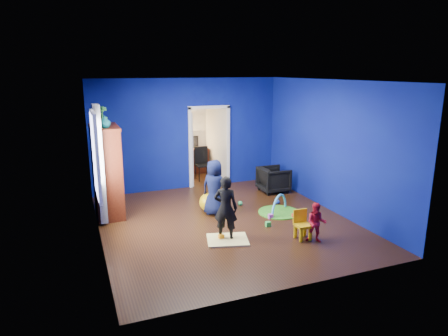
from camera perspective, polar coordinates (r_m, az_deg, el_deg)
name	(u,v)px	position (r m, az deg, el deg)	size (l,w,h in m)	color
floor	(226,222)	(8.42, 0.22, -7.76)	(5.00, 5.50, 0.01)	black
ceiling	(226,80)	(7.83, 0.24, 12.39)	(5.00, 5.50, 0.01)	white
wall_back	(187,134)	(10.56, -5.24, 4.82)	(5.00, 0.02, 2.90)	navy
wall_front	(298,193)	(5.61, 10.56, -3.51)	(5.00, 0.02, 2.90)	navy
wall_left	(95,165)	(7.48, -17.91, 0.42)	(0.02, 5.50, 2.90)	navy
wall_right	(330,146)	(9.19, 14.92, 3.05)	(0.02, 5.50, 2.90)	navy
alcove	(199,135)	(11.59, -3.57, 4.66)	(1.00, 1.75, 2.50)	silver
armchair	(274,179)	(10.46, 7.11, -1.63)	(0.70, 0.72, 0.65)	black
child_black	(226,208)	(7.43, 0.23, -5.73)	(0.44, 0.29, 1.22)	black
child_navy	(214,188)	(8.66, -1.39, -2.83)	(0.60, 0.39, 1.23)	#0D1532
toddler_red	(316,223)	(7.57, 13.06, -7.63)	(0.36, 0.28, 0.75)	#B41413
vase	(105,122)	(8.44, -16.70, 6.37)	(0.24, 0.24, 0.25)	#0C5467
potted_plant	(102,115)	(8.94, -17.02, 7.20)	(0.22, 0.22, 0.39)	green
tv_armoire	(107,171)	(8.93, -16.38, -0.45)	(0.58, 1.14, 1.96)	#3B1709
crt_tv	(109,169)	(8.92, -16.14, -0.17)	(0.46, 0.70, 0.54)	silver
yellow_blanket	(228,240)	(7.57, 0.51, -10.21)	(0.75, 0.60, 0.03)	#F2E07A
hopper_ball	(209,202)	(8.99, -2.22, -4.90)	(0.42, 0.42, 0.42)	yellow
kid_chair	(303,226)	(7.69, 11.24, -8.18)	(0.28, 0.28, 0.50)	yellow
play_mat	(279,212)	(9.03, 7.85, -6.27)	(0.92, 0.92, 0.02)	green
toy_arch	(279,212)	(9.03, 7.85, -6.23)	(0.82, 0.82, 0.05)	#3F8CD8
window_left	(94,156)	(7.80, -18.02, 1.70)	(0.03, 0.95, 1.55)	white
curtain	(100,164)	(8.40, -17.33, 0.50)	(0.14, 0.42, 2.40)	slate
doorway	(209,148)	(10.81, -2.14, 2.92)	(1.16, 0.10, 2.10)	white
study_desk	(193,160)	(12.35, -4.40, 1.09)	(0.88, 0.44, 0.75)	#3D140A
desk_monitor	(192,141)	(12.35, -4.61, 3.80)	(0.40, 0.05, 0.32)	black
desk_lamp	(184,143)	(12.22, -5.79, 3.57)	(0.14, 0.14, 0.14)	#FFD88C
folding_chair	(203,164)	(11.44, -3.01, 0.51)	(0.40, 0.40, 0.92)	black
book_shelf	(191,107)	(12.20, -4.70, 8.75)	(0.88, 0.24, 0.04)	white
toy_0	(295,216)	(8.76, 10.04, -6.75)	(0.10, 0.08, 0.10)	red
toy_1	(277,202)	(9.59, 7.62, -4.77)	(0.11, 0.11, 0.11)	blue
toy_2	(221,237)	(7.59, -0.41, -9.84)	(0.10, 0.08, 0.10)	orange
toy_3	(240,203)	(9.41, 2.33, -5.04)	(0.11, 0.11, 0.11)	green
toy_4	(271,216)	(8.66, 6.67, -6.87)	(0.10, 0.08, 0.10)	#CE4DCB
toy_5	(268,224)	(8.23, 6.31, -7.97)	(0.10, 0.08, 0.10)	green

